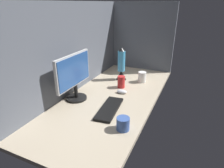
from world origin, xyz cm
name	(u,v)px	position (x,y,z in cm)	size (l,w,h in cm)	color
ground_plane	(111,96)	(0.00, 0.00, -1.50)	(180.00, 80.00, 3.00)	tan
cubicle_wall_back	(74,48)	(0.00, 37.50, 39.92)	(180.00, 5.00, 79.84)	#565B66
cubicle_wall_side	(141,37)	(87.50, 0.00, 39.92)	(5.00, 80.00, 79.84)	#565B66
monitor	(74,75)	(-19.58, 25.13, 22.41)	(44.59, 18.00, 40.06)	black
keyboard	(109,109)	(-24.41, -9.93, 1.00)	(37.00, 13.00, 2.00)	black
mouse	(122,92)	(7.56, -7.73, 1.70)	(5.60, 9.60, 3.40)	silver
mug_ceramic_blue	(123,124)	(-43.58, -28.97, 4.49)	(12.09, 8.82, 8.94)	#38569E
mug_ceramic_white	(142,77)	(42.37, -16.98, 5.62)	(12.15, 8.39, 11.19)	white
mug_red_plastic	(121,82)	(19.79, -2.10, 5.91)	(7.29, 7.29, 11.82)	red
lava_lamp	(121,66)	(40.25, 6.11, 15.02)	(10.94, 10.94, 35.80)	black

